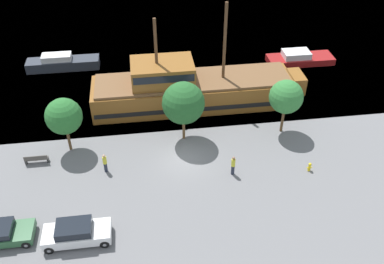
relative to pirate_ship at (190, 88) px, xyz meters
name	(u,v)px	position (x,y,z in m)	size (l,w,h in m)	color
ground_plane	(184,159)	(-1.63, -8.19, -1.73)	(160.00, 160.00, 0.00)	slate
pirate_ship	(190,88)	(0.00, 0.00, 0.00)	(20.58, 4.87, 10.11)	brown
moored_boat_dockside	(62,63)	(-13.16, 9.00, -1.05)	(7.89, 1.95, 1.73)	#2D333D
moored_boat_outer	(299,58)	(13.44, 6.71, -1.19)	(7.47, 2.52, 1.45)	maroon
parked_car_curb_front	(76,233)	(-9.75, -15.55, -0.98)	(4.48, 1.89, 1.53)	white
fire_hydrant	(310,167)	(8.20, -10.97, -1.32)	(0.42, 0.25, 0.76)	yellow
bench_promenade_east	(36,159)	(-13.66, -7.09, -1.29)	(1.88, 0.45, 0.85)	#4C4742
pedestrian_walking_near	(105,163)	(-8.01, -8.84, -0.86)	(0.32, 0.32, 1.71)	#232838
pedestrian_walking_far	(233,165)	(2.01, -10.53, -0.83)	(0.32, 0.32, 1.77)	#232838
tree_row_east	(64,116)	(-11.08, -5.60, 1.70)	(3.01, 3.01, 4.94)	brown
tree_row_mideast	(183,103)	(-1.29, -5.41, 1.98)	(3.61, 3.61, 5.52)	brown
tree_row_midwest	(286,97)	(7.55, -5.53, 1.90)	(2.95, 2.95, 5.11)	brown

